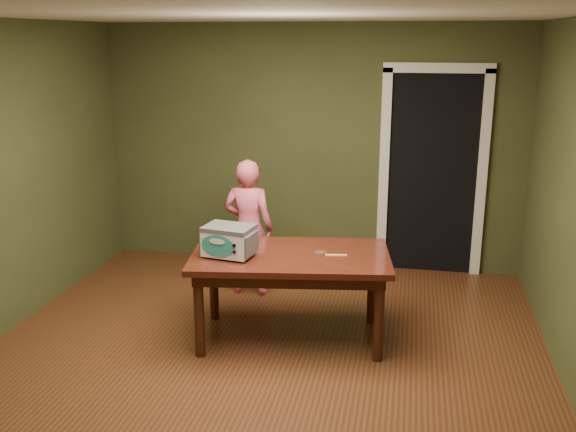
{
  "coord_description": "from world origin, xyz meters",
  "views": [
    {
      "loc": [
        1.08,
        -4.25,
        2.45
      ],
      "look_at": [
        0.05,
        1.0,
        0.95
      ],
      "focal_mm": 40.0,
      "sensor_mm": 36.0,
      "label": 1
    }
  ],
  "objects": [
    {
      "name": "room_shell",
      "position": [
        0.0,
        0.0,
        1.71
      ],
      "size": [
        4.52,
        5.02,
        2.61
      ],
      "color": "#434C28",
      "rests_on": "ground"
    },
    {
      "name": "toy_oven",
      "position": [
        -0.32,
        0.44,
        0.89
      ],
      "size": [
        0.44,
        0.33,
        0.25
      ],
      "rotation": [
        0.0,
        0.0,
        -0.17
      ],
      "color": "#4C4F54",
      "rests_on": "dining_table"
    },
    {
      "name": "baking_pan",
      "position": [
        0.4,
        0.62,
        0.76
      ],
      "size": [
        0.1,
        0.1,
        0.02
      ],
      "color": "silver",
      "rests_on": "dining_table"
    },
    {
      "name": "doorway",
      "position": [
        1.3,
        2.78,
        1.06
      ],
      "size": [
        1.1,
        0.66,
        2.25
      ],
      "color": "black",
      "rests_on": "ground"
    },
    {
      "name": "dining_table",
      "position": [
        0.15,
        0.59,
        0.65
      ],
      "size": [
        1.71,
        1.12,
        0.75
      ],
      "rotation": [
        0.0,
        0.0,
        0.14
      ],
      "color": "#37130C",
      "rests_on": "floor"
    },
    {
      "name": "child",
      "position": [
        -0.43,
        1.49,
        0.67
      ],
      "size": [
        0.5,
        0.34,
        1.34
      ],
      "primitive_type": "imported",
      "rotation": [
        0.0,
        0.0,
        3.1
      ],
      "color": "#E75F79",
      "rests_on": "floor"
    },
    {
      "name": "floor",
      "position": [
        0.0,
        0.0,
        0.0
      ],
      "size": [
        5.0,
        5.0,
        0.0
      ],
      "primitive_type": "plane",
      "color": "brown",
      "rests_on": "ground"
    },
    {
      "name": "spatula",
      "position": [
        0.52,
        0.61,
        0.75
      ],
      "size": [
        0.18,
        0.05,
        0.01
      ],
      "primitive_type": "cube",
      "rotation": [
        0.0,
        0.0,
        0.17
      ],
      "color": "#E9D365",
      "rests_on": "dining_table"
    }
  ]
}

